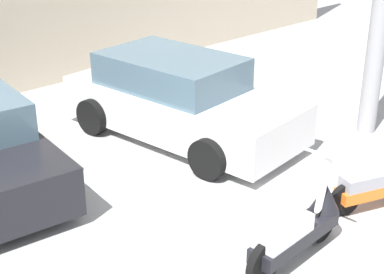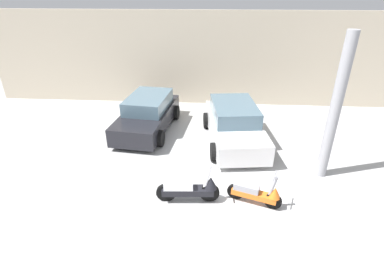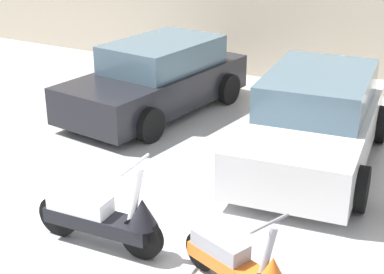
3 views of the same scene
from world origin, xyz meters
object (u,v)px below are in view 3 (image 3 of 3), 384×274
at_px(scooter_front_right, 239,263).
at_px(car_rear_left, 158,79).
at_px(scooter_front_left, 104,216).
at_px(car_rear_center, 314,121).

height_order(scooter_front_right, car_rear_left, car_rear_left).
xyz_separation_m(scooter_front_left, car_rear_left, (-1.93, 4.17, 0.22)).
distance_m(scooter_front_right, car_rear_center, 3.46).
bearing_deg(car_rear_left, scooter_front_right, 47.12).
height_order(scooter_front_left, scooter_front_right, scooter_front_left).
bearing_deg(scooter_front_left, car_rear_left, 111.00).
relative_size(scooter_front_left, car_rear_center, 0.39).
bearing_deg(car_rear_center, scooter_front_right, -0.62).
distance_m(scooter_front_right, car_rear_left, 5.51).
relative_size(scooter_front_left, scooter_front_right, 1.21).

